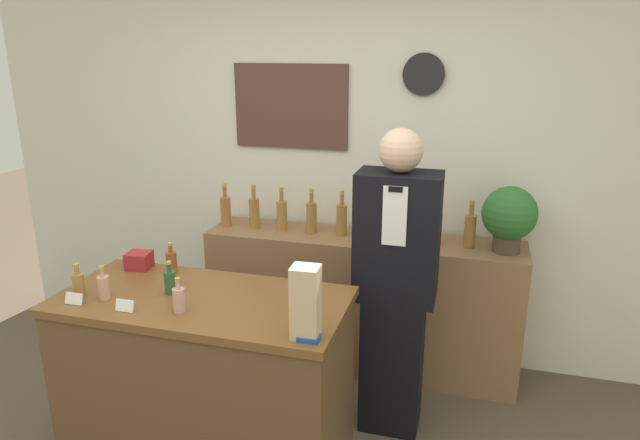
# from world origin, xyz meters

# --- Properties ---
(back_wall) EXTENTS (5.20, 0.09, 2.70)m
(back_wall) POSITION_xyz_m (-0.00, 2.00, 1.36)
(back_wall) COLOR silver
(back_wall) RESTS_ON ground_plane
(back_shelf) EXTENTS (2.07, 0.42, 0.93)m
(back_shelf) POSITION_xyz_m (0.24, 1.73, 0.47)
(back_shelf) COLOR #8E6642
(back_shelf) RESTS_ON ground_plane
(display_counter) EXTENTS (1.41, 0.68, 0.97)m
(display_counter) POSITION_xyz_m (-0.30, 0.53, 0.48)
(display_counter) COLOR brown
(display_counter) RESTS_ON ground_plane
(shopkeeper) EXTENTS (0.44, 0.27, 1.73)m
(shopkeeper) POSITION_xyz_m (0.55, 1.13, 0.86)
(shopkeeper) COLOR black
(shopkeeper) RESTS_ON ground_plane
(potted_plant) EXTENTS (0.33, 0.33, 0.40)m
(potted_plant) POSITION_xyz_m (1.13, 1.71, 1.16)
(potted_plant) COLOR #4C3D2D
(potted_plant) RESTS_ON back_shelf
(paper_bag) EXTENTS (0.12, 0.11, 0.31)m
(paper_bag) POSITION_xyz_m (0.29, 0.30, 1.12)
(paper_bag) COLOR tan
(paper_bag) RESTS_ON display_counter
(tape_dispenser) EXTENTS (0.09, 0.06, 0.07)m
(tape_dispenser) POSITION_xyz_m (0.32, 0.28, 0.99)
(tape_dispenser) COLOR #1E4799
(tape_dispenser) RESTS_ON display_counter
(price_card_left) EXTENTS (0.09, 0.02, 0.06)m
(price_card_left) POSITION_xyz_m (-0.84, 0.31, 0.99)
(price_card_left) COLOR white
(price_card_left) RESTS_ON display_counter
(price_card_right) EXTENTS (0.09, 0.02, 0.06)m
(price_card_right) POSITION_xyz_m (-0.57, 0.31, 0.99)
(price_card_right) COLOR white
(price_card_right) RESTS_ON display_counter
(gift_box) EXTENTS (0.14, 0.13, 0.09)m
(gift_box) POSITION_xyz_m (-0.80, 0.79, 1.01)
(gift_box) COLOR maroon
(gift_box) RESTS_ON display_counter
(counter_bottle_0) EXTENTS (0.06, 0.06, 0.17)m
(counter_bottle_0) POSITION_xyz_m (-0.88, 0.39, 1.03)
(counter_bottle_0) COLOR olive
(counter_bottle_0) RESTS_ON display_counter
(counter_bottle_1) EXTENTS (0.06, 0.06, 0.17)m
(counter_bottle_1) POSITION_xyz_m (-0.75, 0.40, 1.03)
(counter_bottle_1) COLOR tan
(counter_bottle_1) RESTS_ON display_counter
(counter_bottle_2) EXTENTS (0.06, 0.06, 0.17)m
(counter_bottle_2) POSITION_xyz_m (-0.60, 0.78, 1.03)
(counter_bottle_2) COLOR brown
(counter_bottle_2) RESTS_ON display_counter
(counter_bottle_3) EXTENTS (0.06, 0.06, 0.17)m
(counter_bottle_3) POSITION_xyz_m (-0.47, 0.54, 1.03)
(counter_bottle_3) COLOR #2B522B
(counter_bottle_3) RESTS_ON display_counter
(counter_bottle_4) EXTENTS (0.06, 0.06, 0.17)m
(counter_bottle_4) POSITION_xyz_m (-0.33, 0.37, 1.03)
(counter_bottle_4) COLOR tan
(counter_bottle_4) RESTS_ON display_counter
(shelf_bottle_0) EXTENTS (0.07, 0.07, 0.30)m
(shelf_bottle_0) POSITION_xyz_m (-0.72, 1.71, 1.04)
(shelf_bottle_0) COLOR #A4643B
(shelf_bottle_0) RESTS_ON back_shelf
(shelf_bottle_1) EXTENTS (0.07, 0.07, 0.30)m
(shelf_bottle_1) POSITION_xyz_m (-0.51, 1.73, 1.04)
(shelf_bottle_1) COLOR olive
(shelf_bottle_1) RESTS_ON back_shelf
(shelf_bottle_2) EXTENTS (0.07, 0.07, 0.30)m
(shelf_bottle_2) POSITION_xyz_m (-0.31, 1.72, 1.04)
(shelf_bottle_2) COLOR #A47037
(shelf_bottle_2) RESTS_ON back_shelf
(shelf_bottle_3) EXTENTS (0.07, 0.07, 0.30)m
(shelf_bottle_3) POSITION_xyz_m (-0.11, 1.73, 1.04)
(shelf_bottle_3) COLOR olive
(shelf_bottle_3) RESTS_ON back_shelf
(shelf_bottle_4) EXTENTS (0.07, 0.07, 0.30)m
(shelf_bottle_4) POSITION_xyz_m (0.10, 1.74, 1.04)
(shelf_bottle_4) COLOR olive
(shelf_bottle_4) RESTS_ON back_shelf
(shelf_bottle_5) EXTENTS (0.07, 0.07, 0.30)m
(shelf_bottle_5) POSITION_xyz_m (0.30, 1.73, 1.04)
(shelf_bottle_5) COLOR olive
(shelf_bottle_5) RESTS_ON back_shelf
(shelf_bottle_6) EXTENTS (0.07, 0.07, 0.30)m
(shelf_bottle_6) POSITION_xyz_m (0.50, 1.71, 1.04)
(shelf_bottle_6) COLOR #A46535
(shelf_bottle_6) RESTS_ON back_shelf
(shelf_bottle_7) EXTENTS (0.07, 0.07, 0.30)m
(shelf_bottle_7) POSITION_xyz_m (0.71, 1.73, 1.04)
(shelf_bottle_7) COLOR #96663D
(shelf_bottle_7) RESTS_ON back_shelf
(shelf_bottle_8) EXTENTS (0.07, 0.07, 0.30)m
(shelf_bottle_8) POSITION_xyz_m (0.91, 1.73, 1.04)
(shelf_bottle_8) COLOR olive
(shelf_bottle_8) RESTS_ON back_shelf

